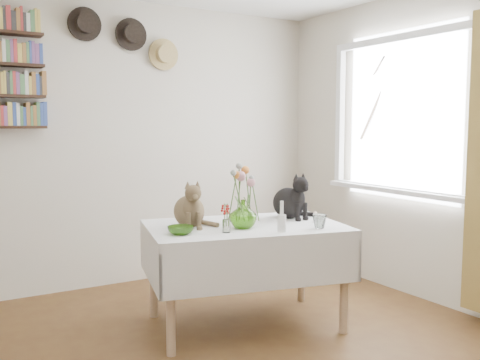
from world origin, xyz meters
TOP-DOWN VIEW (x-y plane):
  - room at (0.00, 0.00)m, footprint 4.08×4.58m
  - window at (1.97, 0.80)m, footprint 0.12×1.52m
  - dining_table at (0.45, 0.80)m, footprint 1.51×1.15m
  - tabby_cat at (0.08, 0.94)m, footprint 0.27×0.32m
  - black_cat at (0.87, 0.87)m, footprint 0.27×0.32m
  - flower_vase at (0.37, 0.70)m, footprint 0.25×0.25m
  - green_bowl at (-0.08, 0.73)m, footprint 0.20×0.20m
  - drinking_glass at (0.81, 0.43)m, footprint 0.13×0.13m
  - candlestick at (0.52, 0.46)m, footprint 0.06×0.06m
  - berry_jar at (0.21, 0.64)m, footprint 0.05×0.05m
  - porcelain_figurine at (0.92, 0.62)m, footprint 0.04×0.04m
  - flower_bouquet at (0.37, 0.71)m, footprint 0.17×0.13m
  - wall_hats at (0.12, 2.19)m, footprint 0.98×0.09m

SIDE VIEW (x-z plane):
  - dining_table at x=0.45m, z-range 0.18..0.90m
  - green_bowl at x=-0.08m, z-range 0.72..0.77m
  - porcelain_figurine at x=0.92m, z-range 0.72..0.80m
  - drinking_glass at x=0.81m, z-range 0.72..0.81m
  - candlestick at x=0.52m, z-range 0.69..0.89m
  - berry_jar at x=0.21m, z-range 0.71..0.92m
  - flower_vase at x=0.37m, z-range 0.72..0.91m
  - tabby_cat at x=0.08m, z-range 0.72..1.05m
  - black_cat at x=0.87m, z-range 0.72..1.07m
  - flower_bouquet at x=0.37m, z-range 0.86..1.26m
  - room at x=0.00m, z-range -0.04..2.54m
  - window at x=1.97m, z-range 0.74..2.06m
  - wall_hats at x=0.12m, z-range 1.93..2.41m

